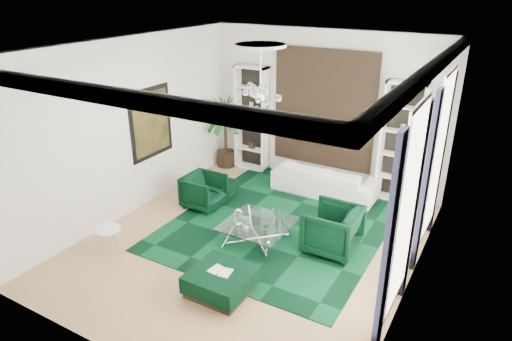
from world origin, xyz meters
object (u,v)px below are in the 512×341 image
Objects in this scene: sofa at (325,180)px; coffee_table at (258,233)px; side_table at (109,240)px; ottoman_front at (221,281)px; palm at (225,120)px; armchair_left at (204,191)px; ottoman_side at (214,189)px; armchair_right at (332,229)px.

coffee_table is (-0.30, -2.77, -0.15)m from sofa.
side_table is at bearing -144.73° from coffee_table.
ottoman_front is 0.37× the size of palm.
armchair_left is 1.05× the size of ottoman_side.
ottoman_front is 2.56m from side_table.
ottoman_side is (-1.95, 1.33, -0.04)m from coffee_table.
armchair_right reaches higher than coffee_table.
ottoman_front reaches higher than ottoman_side.
armchair_left is at bearing -94.94° from armchair_right.
armchair_right is at bearing 29.93° from side_table.
coffee_table is 2.68× the size of side_table.
sofa is 5.26× the size of side_table.
armchair_left is 2.46m from side_table.
armchair_right reaches higher than side_table.
side_table is (-0.50, -2.40, -0.16)m from armchair_left.
palm is at bearing -122.23° from armchair_right.
palm is (-0.43, 4.72, 1.09)m from side_table.
sofa is at bearing -155.24° from armchair_right.
ottoman_side is at bearing -104.49° from armchair_right.
side_table is 4.86m from palm.
palm is at bearing 131.96° from coffee_table.
ottoman_side is at bearing -65.17° from palm.
armchair_right is at bearing -94.94° from armchair_left.
armchair_left is 0.86× the size of ottoman_front.
armchair_left is 2.66m from palm.
coffee_table reaches higher than ottoman_side.
ottoman_front is at bearing -53.61° from ottoman_side.
sofa is 3.10× the size of ottoman_side.
ottoman_side is 1.69× the size of side_table.
side_table is at bearing 59.23° from sofa.
side_table is 0.18× the size of palm.
coffee_table is at bearing 35.27° from side_table.
side_table reaches higher than ottoman_front.
armchair_right is 1.45m from coffee_table.
armchair_right reaches higher than sofa.
sofa is 2.79m from coffee_table.
side_table is (-2.33, -1.65, 0.01)m from coffee_table.
coffee_table is 1.29× the size of ottoman_front.
side_table is at bearing -60.07° from armchair_right.
armchair_right reaches higher than ottoman_side.
coffee_table is 4.27m from palm.
palm is at bearing 21.75° from armchair_left.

